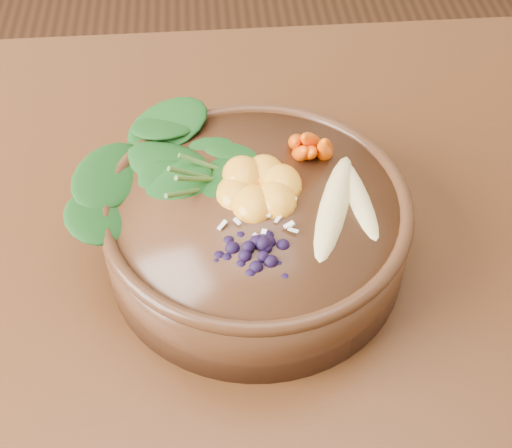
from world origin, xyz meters
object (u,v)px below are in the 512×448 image
object	(u,v)px
dining_table	(305,308)
mandarin_cluster	(259,176)
stoneware_bowl	(256,231)
blueberry_pile	(257,236)
banana_halves	(348,191)
carrot_cluster	(313,116)
kale_heap	(212,141)

from	to	relation	value
dining_table	mandarin_cluster	size ratio (longest dim) A/B	16.33
stoneware_bowl	dining_table	bearing A→B (deg)	-4.92
blueberry_pile	banana_halves	bearing A→B (deg)	31.73
dining_table	blueberry_pile	size ratio (longest dim) A/B	11.21
stoneware_bowl	carrot_cluster	bearing A→B (deg)	49.56
blueberry_pile	carrot_cluster	bearing A→B (deg)	63.70
mandarin_cluster	stoneware_bowl	bearing A→B (deg)	-103.09
dining_table	banana_halves	bearing A→B (deg)	-2.34
dining_table	carrot_cluster	bearing A→B (deg)	84.81
dining_table	carrot_cluster	world-z (taller)	carrot_cluster
carrot_cluster	blueberry_pile	bearing A→B (deg)	-109.55
stoneware_bowl	blueberry_pile	world-z (taller)	blueberry_pile
mandarin_cluster	blueberry_pile	distance (m)	0.08
kale_heap	mandarin_cluster	size ratio (longest dim) A/B	2.07
stoneware_bowl	mandarin_cluster	size ratio (longest dim) A/B	3.15
kale_heap	banana_halves	xyz separation A→B (m)	(0.13, -0.08, -0.01)
stoneware_bowl	kale_heap	distance (m)	0.10
carrot_cluster	mandarin_cluster	distance (m)	0.09
kale_heap	banana_halves	bearing A→B (deg)	-30.30
dining_table	kale_heap	distance (m)	0.23
kale_heap	dining_table	bearing A→B (deg)	-37.22
kale_heap	mandarin_cluster	world-z (taller)	kale_heap
carrot_cluster	mandarin_cluster	xyz separation A→B (m)	(-0.06, -0.06, -0.03)
mandarin_cluster	blueberry_pile	world-z (taller)	blueberry_pile
stoneware_bowl	kale_heap	world-z (taller)	kale_heap
banana_halves	blueberry_pile	world-z (taller)	blueberry_pile
mandarin_cluster	blueberry_pile	bearing A→B (deg)	-96.02
dining_table	mandarin_cluster	distance (m)	0.20
stoneware_bowl	blueberry_pile	distance (m)	0.09
carrot_cluster	dining_table	bearing A→B (deg)	-88.44
stoneware_bowl	blueberry_pile	bearing A→B (deg)	-93.89
dining_table	stoneware_bowl	bearing A→B (deg)	175.08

